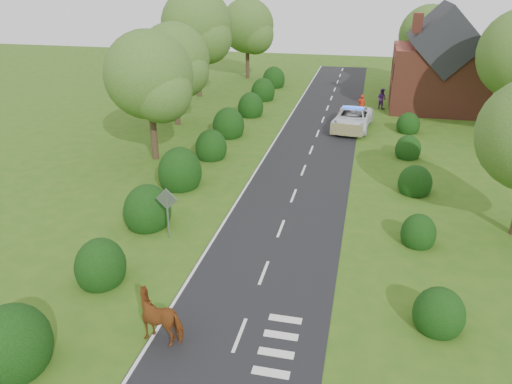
% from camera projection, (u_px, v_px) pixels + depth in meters
% --- Properties ---
extents(ground, '(120.00, 120.00, 0.00)m').
position_uv_depth(ground, '(264.00, 273.00, 20.83)').
color(ground, '#2E5815').
extents(road, '(6.00, 70.00, 0.02)m').
position_uv_depth(road, '(309.00, 155.00, 34.19)').
color(road, black).
rests_on(road, ground).
extents(road_markings, '(4.96, 70.00, 0.01)m').
position_uv_depth(road_markings, '(281.00, 163.00, 32.66)').
color(road_markings, white).
rests_on(road_markings, road).
extents(hedgerow_left, '(2.75, 50.41, 3.00)m').
position_uv_depth(hedgerow_left, '(203.00, 153.00, 32.27)').
color(hedgerow_left, black).
rests_on(hedgerow_left, ground).
extents(hedgerow_right, '(2.10, 45.78, 2.10)m').
position_uv_depth(hedgerow_right, '(414.00, 176.00, 29.25)').
color(hedgerow_right, black).
rests_on(hedgerow_right, ground).
extents(tree_left_a, '(5.74, 5.60, 8.38)m').
position_uv_depth(tree_left_a, '(152.00, 79.00, 31.21)').
color(tree_left_a, '#332316').
rests_on(tree_left_a, ground).
extents(tree_left_b, '(5.74, 5.60, 8.07)m').
position_uv_depth(tree_left_b, '(176.00, 62.00, 38.76)').
color(tree_left_b, '#332316').
rests_on(tree_left_b, ground).
extents(tree_left_c, '(6.97, 6.80, 10.22)m').
position_uv_depth(tree_left_c, '(199.00, 29.00, 47.33)').
color(tree_left_c, '#332316').
rests_on(tree_left_c, ground).
extents(tree_left_d, '(6.15, 6.00, 8.89)m').
position_uv_depth(tree_left_d, '(249.00, 28.00, 56.12)').
color(tree_left_d, '#332316').
rests_on(tree_left_d, ground).
extents(tree_right_c, '(6.15, 6.00, 8.58)m').
position_uv_depth(tree_right_c, '(432.00, 38.00, 50.48)').
color(tree_right_c, '#332316').
rests_on(tree_right_c, ground).
extents(road_sign, '(1.06, 0.08, 2.53)m').
position_uv_depth(road_sign, '(167.00, 206.00, 22.96)').
color(road_sign, gray).
rests_on(road_sign, ground).
extents(house, '(8.00, 7.40, 9.17)m').
position_uv_depth(house, '(440.00, 67.00, 44.07)').
color(house, brown).
rests_on(house, ground).
extents(cow, '(2.19, 1.27, 1.49)m').
position_uv_depth(cow, '(162.00, 318.00, 16.95)').
color(cow, '#67300E').
rests_on(cow, ground).
extents(police_van, '(3.27, 6.16, 1.78)m').
position_uv_depth(police_van, '(352.00, 119.00, 39.54)').
color(police_van, white).
rests_on(police_van, ground).
extents(pedestrian_red, '(0.68, 0.45, 1.83)m').
position_uv_depth(pedestrian_red, '(361.00, 105.00, 43.20)').
color(pedestrian_red, red).
rests_on(pedestrian_red, ground).
extents(pedestrian_purple, '(1.13, 1.13, 1.85)m').
position_uv_depth(pedestrian_purple, '(382.00, 99.00, 45.33)').
color(pedestrian_purple, '#58287E').
rests_on(pedestrian_purple, ground).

